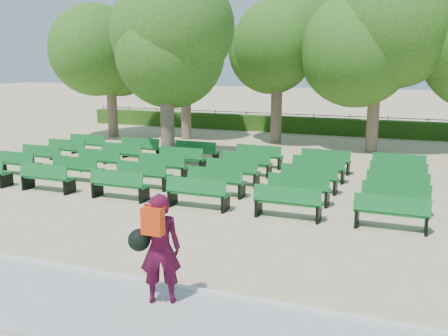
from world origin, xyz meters
name	(u,v)px	position (x,y,z in m)	size (l,w,h in m)	color
ground	(193,193)	(0.00, 0.00, 0.00)	(120.00, 120.00, 0.00)	tan
paving	(20,293)	(0.00, -7.40, 0.03)	(30.00, 2.20, 0.06)	#ACADA8
curb	(63,267)	(0.00, -6.25, 0.05)	(30.00, 0.12, 0.10)	silver
hedge	(295,125)	(0.00, 14.00, 0.45)	(26.00, 0.70, 0.90)	#295114
fence	(296,132)	(0.00, 14.40, 0.00)	(26.00, 0.10, 1.02)	black
tree_line	(276,143)	(0.00, 10.00, 0.00)	(21.80, 6.80, 7.04)	#31691C
bench_array	(234,182)	(0.83, 1.45, 0.09)	(1.77, 0.57, 1.11)	#136E29
tree_among	(166,48)	(-2.38, 2.99, 4.48)	(4.98, 4.98, 6.74)	brown
person	(158,247)	(2.46, -6.84, 1.04)	(0.95, 0.69, 1.89)	#460A23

